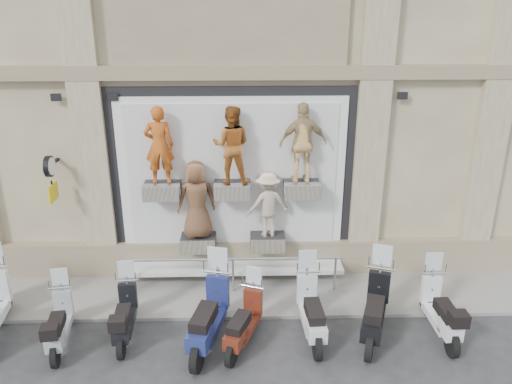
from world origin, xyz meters
TOP-DOWN VIEW (x-y plane):
  - ground at (0.00, 0.00)m, footprint 90.00×90.00m
  - sidewalk at (0.00, 2.10)m, footprint 16.00×2.20m
  - building at (0.00, 7.00)m, footprint 14.00×8.60m
  - shop_vitrine at (0.06, 2.74)m, footprint 5.60×0.83m
  - guard_rail at (0.00, 2.00)m, footprint 5.06×0.10m
  - clock_sign_bracket at (-3.90, 2.47)m, footprint 0.10×0.80m
  - scooter_c at (-3.29, 0.29)m, footprint 0.74×1.75m
  - scooter_d at (-2.09, 0.50)m, footprint 0.61×1.74m
  - scooter_e at (-0.43, 0.24)m, footprint 1.09×2.23m
  - scooter_f at (0.23, 0.20)m, footprint 1.09×1.80m
  - scooter_g at (1.56, 0.46)m, footprint 0.65×1.95m
  - scooter_h at (2.80, 0.41)m, footprint 1.28×2.16m
  - scooter_i at (4.11, 0.44)m, footprint 0.55×1.85m

SIDE VIEW (x-z plane):
  - ground at x=0.00m, z-range 0.00..0.00m
  - sidewalk at x=0.00m, z-range 0.00..0.08m
  - guard_rail at x=0.00m, z-range 0.00..0.93m
  - scooter_c at x=-3.29m, z-range 0.00..1.37m
  - scooter_d at x=-2.09m, z-range 0.00..1.39m
  - scooter_f at x=0.23m, z-range 0.00..1.41m
  - scooter_i at x=4.11m, z-range 0.00..1.50m
  - scooter_g at x=1.56m, z-range 0.00..1.57m
  - scooter_h at x=2.80m, z-range 0.00..1.69m
  - scooter_e at x=-0.43m, z-range 0.00..1.74m
  - shop_vitrine at x=0.06m, z-range 0.28..4.58m
  - clock_sign_bracket at x=-3.90m, z-range 2.29..3.31m
  - building at x=0.00m, z-range 0.00..12.00m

